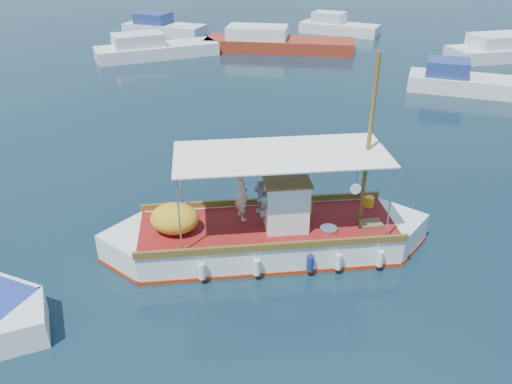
# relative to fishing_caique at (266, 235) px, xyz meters

# --- Properties ---
(ground) EXTENTS (160.00, 160.00, 0.00)m
(ground) POSITION_rel_fishing_caique_xyz_m (0.62, 0.61, -0.48)
(ground) COLOR black
(ground) RESTS_ON ground
(fishing_caique) EXTENTS (8.74, 4.13, 5.53)m
(fishing_caique) POSITION_rel_fishing_caique_xyz_m (0.00, 0.00, 0.00)
(fishing_caique) COLOR white
(fishing_caique) RESTS_ON ground
(bg_boat_nw) EXTENTS (7.93, 6.23, 1.80)m
(bg_boat_nw) POSITION_rel_fishing_caique_xyz_m (-10.30, 20.60, 0.01)
(bg_boat_nw) COLOR silver
(bg_boat_nw) RESTS_ON ground
(bg_boat_n) EXTENTS (10.25, 2.88, 1.80)m
(bg_boat_n) POSITION_rel_fishing_caique_xyz_m (-2.66, 23.81, 0.01)
(bg_boat_n) COLOR maroon
(bg_boat_n) RESTS_ON ground
(bg_boat_ne) EXTENTS (5.62, 3.11, 1.80)m
(bg_boat_ne) POSITION_rel_fishing_caique_xyz_m (8.04, 15.99, 0.01)
(bg_boat_ne) COLOR silver
(bg_boat_ne) RESTS_ON ground
(bg_boat_e) EXTENTS (9.05, 5.79, 1.80)m
(bg_boat_e) POSITION_rel_fishing_caique_xyz_m (12.82, 23.89, 0.01)
(bg_boat_e) COLOR silver
(bg_boat_e) RESTS_ON ground
(bg_boat_far_w) EXTENTS (6.74, 3.54, 1.80)m
(bg_boat_far_w) POSITION_rel_fishing_caique_xyz_m (-12.10, 27.93, 0.01)
(bg_boat_far_w) COLOR silver
(bg_boat_far_w) RESTS_ON ground
(bg_boat_far_n) EXTENTS (6.47, 3.70, 1.80)m
(bg_boat_far_n) POSITION_rel_fishing_caique_xyz_m (1.55, 30.31, 0.01)
(bg_boat_far_n) COLOR silver
(bg_boat_far_n) RESTS_ON ground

